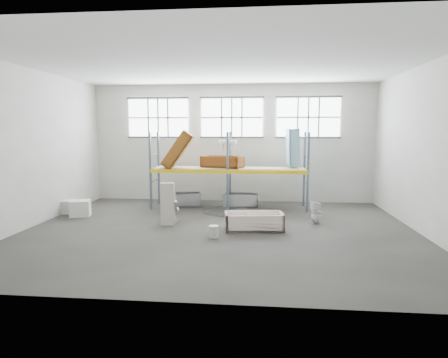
# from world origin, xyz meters

# --- Properties ---
(floor) EXTENTS (12.00, 10.00, 0.10)m
(floor) POSITION_xyz_m (0.00, 0.00, -0.05)
(floor) COLOR #46413C
(floor) RESTS_ON ground
(ceiling) EXTENTS (12.00, 10.00, 0.10)m
(ceiling) POSITION_xyz_m (0.00, 0.00, 5.05)
(ceiling) COLOR silver
(ceiling) RESTS_ON ground
(wall_back) EXTENTS (12.00, 0.10, 5.00)m
(wall_back) POSITION_xyz_m (0.00, 5.05, 2.50)
(wall_back) COLOR #AEACA1
(wall_back) RESTS_ON ground
(wall_front) EXTENTS (12.00, 0.10, 5.00)m
(wall_front) POSITION_xyz_m (0.00, -5.05, 2.50)
(wall_front) COLOR #ADAA9F
(wall_front) RESTS_ON ground
(wall_left) EXTENTS (0.10, 10.00, 5.00)m
(wall_left) POSITION_xyz_m (-6.05, 0.00, 2.50)
(wall_left) COLOR #B6B4A8
(wall_left) RESTS_ON ground
(wall_right) EXTENTS (0.10, 10.00, 5.00)m
(wall_right) POSITION_xyz_m (6.05, 0.00, 2.50)
(wall_right) COLOR beige
(wall_right) RESTS_ON ground
(window_left) EXTENTS (2.60, 0.04, 1.60)m
(window_left) POSITION_xyz_m (-3.20, 4.94, 3.60)
(window_left) COLOR white
(window_left) RESTS_ON wall_back
(window_mid) EXTENTS (2.60, 0.04, 1.60)m
(window_mid) POSITION_xyz_m (0.00, 4.94, 3.60)
(window_mid) COLOR white
(window_mid) RESTS_ON wall_back
(window_right) EXTENTS (2.60, 0.04, 1.60)m
(window_right) POSITION_xyz_m (3.20, 4.94, 3.60)
(window_right) COLOR white
(window_right) RESTS_ON wall_back
(rack_upright_la) EXTENTS (0.08, 0.08, 3.00)m
(rack_upright_la) POSITION_xyz_m (-3.00, 2.90, 1.50)
(rack_upright_la) COLOR slate
(rack_upright_la) RESTS_ON floor
(rack_upright_lb) EXTENTS (0.08, 0.08, 3.00)m
(rack_upright_lb) POSITION_xyz_m (-3.00, 4.10, 1.50)
(rack_upright_lb) COLOR slate
(rack_upright_lb) RESTS_ON floor
(rack_upright_ma) EXTENTS (0.08, 0.08, 3.00)m
(rack_upright_ma) POSITION_xyz_m (0.00, 2.90, 1.50)
(rack_upright_ma) COLOR slate
(rack_upright_ma) RESTS_ON floor
(rack_upright_mb) EXTENTS (0.08, 0.08, 3.00)m
(rack_upright_mb) POSITION_xyz_m (0.00, 4.10, 1.50)
(rack_upright_mb) COLOR slate
(rack_upright_mb) RESTS_ON floor
(rack_upright_ra) EXTENTS (0.08, 0.08, 3.00)m
(rack_upright_ra) POSITION_xyz_m (3.00, 2.90, 1.50)
(rack_upright_ra) COLOR slate
(rack_upright_ra) RESTS_ON floor
(rack_upright_rb) EXTENTS (0.08, 0.08, 3.00)m
(rack_upright_rb) POSITION_xyz_m (3.00, 4.10, 1.50)
(rack_upright_rb) COLOR slate
(rack_upright_rb) RESTS_ON floor
(rack_beam_front) EXTENTS (6.00, 0.10, 0.14)m
(rack_beam_front) POSITION_xyz_m (0.00, 2.90, 1.50)
(rack_beam_front) COLOR yellow
(rack_beam_front) RESTS_ON floor
(rack_beam_back) EXTENTS (6.00, 0.10, 0.14)m
(rack_beam_back) POSITION_xyz_m (0.00, 4.10, 1.50)
(rack_beam_back) COLOR yellow
(rack_beam_back) RESTS_ON floor
(shelf_deck) EXTENTS (5.90, 1.10, 0.03)m
(shelf_deck) POSITION_xyz_m (0.00, 3.50, 1.58)
(shelf_deck) COLOR gray
(shelf_deck) RESTS_ON floor
(wet_patch) EXTENTS (1.80, 1.80, 0.00)m
(wet_patch) POSITION_xyz_m (0.00, 2.70, 0.00)
(wet_patch) COLOR black
(wet_patch) RESTS_ON floor
(bathtub_beige) EXTENTS (1.88, 1.07, 0.53)m
(bathtub_beige) POSITION_xyz_m (1.06, 0.16, 0.26)
(bathtub_beige) COLOR beige
(bathtub_beige) RESTS_ON floor
(cistern_spare) EXTENTS (0.44, 0.32, 0.38)m
(cistern_spare) POSITION_xyz_m (1.00, 0.46, 0.28)
(cistern_spare) COLOR beige
(cistern_spare) RESTS_ON bathtub_beige
(sink_in_tub) EXTENTS (0.57, 0.57, 0.16)m
(sink_in_tub) POSITION_xyz_m (0.56, 0.65, 0.16)
(sink_in_tub) COLOR beige
(sink_in_tub) RESTS_ON bathtub_beige
(toilet_beige) EXTENTS (0.44, 0.77, 0.79)m
(toilet_beige) POSITION_xyz_m (-1.67, 0.88, 0.39)
(toilet_beige) COLOR beige
(toilet_beige) RESTS_ON floor
(cistern_tall) EXTENTS (0.47, 0.33, 1.38)m
(cistern_tall) POSITION_xyz_m (-1.74, 0.53, 0.69)
(cistern_tall) COLOR beige
(cistern_tall) RESTS_ON floor
(toilet_white) EXTENTS (0.41, 0.41, 0.74)m
(toilet_white) POSITION_xyz_m (3.10, 1.18, 0.37)
(toilet_white) COLOR white
(toilet_white) RESTS_ON floor
(steel_tub_left) EXTENTS (1.52, 0.91, 0.52)m
(steel_tub_left) POSITION_xyz_m (-1.87, 3.65, 0.26)
(steel_tub_left) COLOR #A8ABAF
(steel_tub_left) RESTS_ON floor
(steel_tub_right) EXTENTS (1.41, 0.68, 0.51)m
(steel_tub_right) POSITION_xyz_m (0.46, 3.82, 0.26)
(steel_tub_right) COLOR #B1B5BA
(steel_tub_right) RESTS_ON floor
(rust_tub_flat) EXTENTS (1.76, 1.22, 0.45)m
(rust_tub_flat) POSITION_xyz_m (-0.27, 3.58, 1.82)
(rust_tub_flat) COLOR brown
(rust_tub_flat) RESTS_ON shelf_deck
(rust_tub_tilted) EXTENTS (1.32, 0.83, 1.55)m
(rust_tub_tilted) POSITION_xyz_m (-2.00, 3.27, 2.29)
(rust_tub_tilted) COLOR #9C5A0B
(rust_tub_tilted) RESTS_ON shelf_deck
(sink_on_shelf) EXTENTS (0.80, 0.68, 0.62)m
(sink_on_shelf) POSITION_xyz_m (-0.02, 3.38, 2.09)
(sink_on_shelf) COLOR silver
(sink_on_shelf) RESTS_ON rust_tub_flat
(blue_tub_upright) EXTENTS (0.54, 0.72, 1.44)m
(blue_tub_upright) POSITION_xyz_m (2.49, 3.71, 2.40)
(blue_tub_upright) COLOR #7FB0C6
(blue_tub_upright) RESTS_ON shelf_deck
(bucket) EXTENTS (0.35, 0.35, 0.34)m
(bucket) POSITION_xyz_m (-0.08, -0.80, 0.17)
(bucket) COLOR beige
(bucket) RESTS_ON floor
(carton_near) EXTENTS (0.80, 0.74, 0.57)m
(carton_near) POSITION_xyz_m (-5.17, 1.43, 0.29)
(carton_near) COLOR white
(carton_near) RESTS_ON floor
(carton_far) EXTENTS (0.67, 0.67, 0.48)m
(carton_far) POSITION_xyz_m (-5.94, 1.89, 0.24)
(carton_far) COLOR beige
(carton_far) RESTS_ON floor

